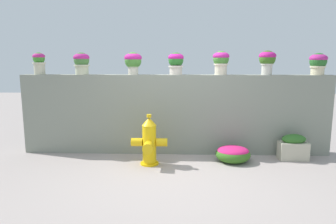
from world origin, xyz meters
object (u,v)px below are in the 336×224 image
(potted_plant_3, at_px, (176,62))
(potted_plant_0, at_px, (39,62))
(fire_hydrant, at_px, (149,142))
(flower_bush_left, at_px, (233,153))
(potted_plant_1, at_px, (82,62))
(potted_plant_2, at_px, (133,61))
(potted_plant_4, at_px, (221,60))
(potted_plant_5, at_px, (267,59))
(planter_box, at_px, (293,148))
(potted_plant_6, at_px, (318,62))

(potted_plant_3, bearing_deg, potted_plant_0, -179.14)
(fire_hydrant, bearing_deg, flower_bush_left, 7.91)
(potted_plant_0, relative_size, flower_bush_left, 0.67)
(potted_plant_1, bearing_deg, fire_hydrant, -27.98)
(potted_plant_2, bearing_deg, potted_plant_4, -1.23)
(potted_plant_4, bearing_deg, potted_plant_5, -0.77)
(fire_hydrant, bearing_deg, potted_plant_4, 30.00)
(potted_plant_2, distance_m, planter_box, 3.35)
(potted_plant_4, xyz_separation_m, planter_box, (1.29, -0.38, -1.55))
(potted_plant_0, xyz_separation_m, flower_bush_left, (3.62, -0.53, -1.60))
(planter_box, bearing_deg, flower_bush_left, -172.08)
(potted_plant_2, xyz_separation_m, potted_plant_5, (2.49, -0.05, 0.02))
(potted_plant_2, xyz_separation_m, potted_plant_3, (0.81, -0.00, -0.01))
(planter_box, bearing_deg, fire_hydrant, -172.09)
(flower_bush_left, bearing_deg, potted_plant_5, 38.35)
(potted_plant_3, relative_size, potted_plant_6, 1.03)
(potted_plant_1, height_order, flower_bush_left, potted_plant_1)
(potted_plant_3, height_order, planter_box, potted_plant_3)
(potted_plant_5, bearing_deg, potted_plant_2, 178.93)
(potted_plant_4, height_order, flower_bush_left, potted_plant_4)
(potted_plant_5, relative_size, planter_box, 0.89)
(flower_bush_left, distance_m, planter_box, 1.12)
(potted_plant_3, xyz_separation_m, planter_box, (2.13, -0.42, -1.53))
(potted_plant_2, bearing_deg, potted_plant_3, -0.14)
(flower_bush_left, xyz_separation_m, planter_box, (1.11, 0.15, 0.07))
(potted_plant_2, relative_size, potted_plant_5, 0.94)
(fire_hydrant, bearing_deg, potted_plant_5, 18.89)
(potted_plant_2, distance_m, potted_plant_6, 3.42)
(potted_plant_0, height_order, fire_hydrant, potted_plant_0)
(potted_plant_3, distance_m, fire_hydrant, 1.63)
(potted_plant_5, relative_size, potted_plant_6, 1.11)
(potted_plant_1, height_order, potted_plant_4, potted_plant_4)
(potted_plant_2, bearing_deg, planter_box, -8.08)
(potted_plant_4, relative_size, fire_hydrant, 0.50)
(potted_plant_1, bearing_deg, planter_box, -5.09)
(potted_plant_0, xyz_separation_m, potted_plant_4, (3.43, 0.01, 0.02))
(potted_plant_1, xyz_separation_m, fire_hydrant, (1.33, -0.71, -1.36))
(potted_plant_6, relative_size, planter_box, 0.79)
(fire_hydrant, xyz_separation_m, flower_bush_left, (1.47, 0.20, -0.24))
(planter_box, bearing_deg, potted_plant_1, 174.91)
(potted_plant_2, relative_size, potted_plant_3, 1.01)
(potted_plant_3, xyz_separation_m, potted_plant_6, (2.61, -0.05, -0.01))
(potted_plant_0, bearing_deg, potted_plant_2, 1.31)
(potted_plant_0, bearing_deg, fire_hydrant, -18.84)
(planter_box, bearing_deg, potted_plant_5, 140.13)
(potted_plant_1, bearing_deg, potted_plant_0, 177.98)
(potted_plant_3, height_order, potted_plant_5, potted_plant_5)
(potted_plant_2, bearing_deg, fire_hydrant, -64.76)
(potted_plant_5, distance_m, potted_plant_6, 0.93)
(potted_plant_5, xyz_separation_m, planter_box, (0.44, -0.37, -1.57))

